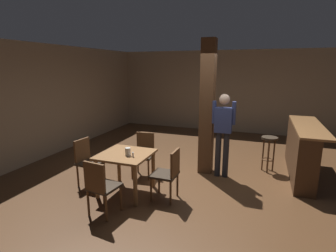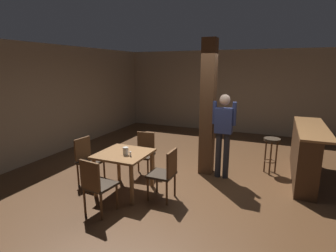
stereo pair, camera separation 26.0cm
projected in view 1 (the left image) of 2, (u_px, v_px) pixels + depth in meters
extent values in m
plane|color=#4C301C|center=(198.00, 181.00, 5.28)|extent=(10.80, 10.80, 0.00)
cube|color=gray|center=(230.00, 92.00, 9.09)|extent=(8.00, 0.10, 2.80)
cube|color=gray|center=(37.00, 103.00, 6.32)|extent=(0.10, 9.00, 2.80)
cube|color=#4C301C|center=(207.00, 108.00, 5.44)|extent=(0.28, 0.28, 2.80)
cube|color=brown|center=(126.00, 154.00, 4.64)|extent=(0.88, 0.88, 0.04)
cylinder|color=brown|center=(153.00, 169.00, 4.93)|extent=(0.07, 0.07, 0.71)
cylinder|color=brown|center=(119.00, 164.00, 5.18)|extent=(0.07, 0.07, 0.71)
cylinder|color=brown|center=(135.00, 186.00, 4.25)|extent=(0.07, 0.07, 0.71)
cylinder|color=brown|center=(97.00, 179.00, 4.50)|extent=(0.07, 0.07, 0.71)
cube|color=#2D2319|center=(143.00, 156.00, 5.40)|extent=(0.47, 0.47, 0.04)
cube|color=brown|center=(145.00, 143.00, 5.53)|extent=(0.38, 0.08, 0.45)
cylinder|color=brown|center=(148.00, 170.00, 5.24)|extent=(0.04, 0.04, 0.43)
cylinder|color=brown|center=(132.00, 168.00, 5.32)|extent=(0.04, 0.04, 0.43)
cylinder|color=brown|center=(153.00, 164.00, 5.57)|extent=(0.04, 0.04, 0.43)
cylinder|color=brown|center=(138.00, 162.00, 5.65)|extent=(0.04, 0.04, 0.43)
cube|color=#2D2319|center=(91.00, 163.00, 4.99)|extent=(0.46, 0.46, 0.04)
cube|color=brown|center=(82.00, 150.00, 5.03)|extent=(0.08, 0.38, 0.45)
cylinder|color=brown|center=(104.00, 172.00, 5.12)|extent=(0.04, 0.04, 0.43)
cylinder|color=brown|center=(92.00, 179.00, 4.81)|extent=(0.04, 0.04, 0.43)
cylinder|color=brown|center=(91.00, 169.00, 5.27)|extent=(0.04, 0.04, 0.43)
cylinder|color=brown|center=(78.00, 176.00, 4.96)|extent=(0.04, 0.04, 0.43)
cube|color=#2D2319|center=(165.00, 174.00, 4.46)|extent=(0.43, 0.43, 0.04)
cube|color=brown|center=(175.00, 164.00, 4.34)|extent=(0.04, 0.38, 0.45)
cylinder|color=brown|center=(151.00, 189.00, 4.41)|extent=(0.04, 0.04, 0.43)
cylinder|color=brown|center=(159.00, 181.00, 4.73)|extent=(0.04, 0.04, 0.43)
cylinder|color=brown|center=(171.00, 193.00, 4.29)|extent=(0.04, 0.04, 0.43)
cylinder|color=brown|center=(177.00, 184.00, 4.61)|extent=(0.04, 0.04, 0.43)
cube|color=#2D2319|center=(104.00, 187.00, 4.01)|extent=(0.47, 0.47, 0.04)
cube|color=brown|center=(94.00, 178.00, 3.79)|extent=(0.38, 0.08, 0.45)
cylinder|color=brown|center=(104.00, 193.00, 4.29)|extent=(0.04, 0.04, 0.43)
cylinder|color=brown|center=(121.00, 198.00, 4.13)|extent=(0.04, 0.04, 0.43)
cylinder|color=brown|center=(88.00, 202.00, 3.99)|extent=(0.04, 0.04, 0.43)
cylinder|color=brown|center=(106.00, 208.00, 3.83)|extent=(0.04, 0.04, 0.43)
cylinder|color=beige|center=(128.00, 152.00, 4.51)|extent=(0.10, 0.10, 0.14)
cylinder|color=silver|center=(133.00, 155.00, 4.44)|extent=(0.03, 0.03, 0.08)
cube|color=navy|center=(223.00, 120.00, 5.24)|extent=(0.34, 0.20, 0.50)
sphere|color=beige|center=(224.00, 99.00, 5.15)|extent=(0.21, 0.21, 0.21)
cylinder|color=#232328|center=(226.00, 155.00, 5.38)|extent=(0.12, 0.12, 0.95)
cylinder|color=#232328|center=(218.00, 154.00, 5.43)|extent=(0.12, 0.12, 0.95)
cylinder|color=navy|center=(234.00, 113.00, 5.15)|extent=(0.08, 0.08, 0.46)
cylinder|color=navy|center=(214.00, 112.00, 5.28)|extent=(0.08, 0.08, 0.46)
cube|color=brown|center=(308.00, 126.00, 5.33)|extent=(0.56, 2.24, 0.04)
cube|color=#422816|center=(300.00, 151.00, 5.48)|extent=(0.36, 2.24, 1.04)
cylinder|color=#2D2319|center=(270.00, 138.00, 5.63)|extent=(0.34, 0.34, 0.05)
torus|color=#4C301C|center=(268.00, 159.00, 5.73)|extent=(0.24, 0.24, 0.02)
cylinder|color=#4C301C|center=(268.00, 154.00, 5.81)|extent=(0.03, 0.03, 0.72)
cylinder|color=#4C301C|center=(268.00, 157.00, 5.61)|extent=(0.03, 0.03, 0.72)
cylinder|color=#4C301C|center=(274.00, 156.00, 5.67)|extent=(0.03, 0.03, 0.72)
cylinder|color=#4C301C|center=(263.00, 155.00, 5.75)|extent=(0.03, 0.03, 0.72)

